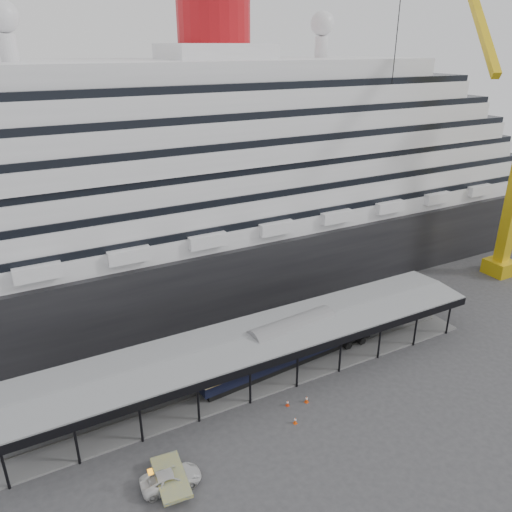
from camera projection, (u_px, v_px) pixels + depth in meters
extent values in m
plane|color=#373739|center=(278.00, 399.00, 52.95)|extent=(200.00, 200.00, 0.00)
cube|color=black|center=(173.00, 254.00, 76.93)|extent=(130.00, 30.00, 10.00)
cylinder|color=#AF0E14|center=(214.00, 23.00, 67.77)|extent=(10.00, 10.00, 9.00)
sphere|color=silver|center=(3.00, 16.00, 56.29)|extent=(3.60, 3.60, 3.60)
sphere|color=silver|center=(322.00, 23.00, 75.52)|extent=(3.60, 3.60, 3.60)
cube|color=slate|center=(256.00, 373.00, 56.96)|extent=(56.00, 8.00, 0.24)
cube|color=slate|center=(259.00, 375.00, 56.31)|extent=(54.00, 0.08, 0.10)
cube|color=slate|center=(253.00, 369.00, 57.48)|extent=(54.00, 0.08, 0.10)
cube|color=black|center=(277.00, 362.00, 51.62)|extent=(56.00, 0.18, 0.90)
cube|color=black|center=(238.00, 323.00, 58.91)|extent=(56.00, 0.18, 0.90)
cube|color=slate|center=(256.00, 335.00, 54.98)|extent=(56.00, 9.00, 0.24)
cube|color=gold|center=(499.00, 267.00, 81.57)|extent=(4.00, 4.00, 2.40)
cube|color=gold|center=(476.00, 9.00, 67.00)|extent=(11.42, 18.78, 16.80)
cylinder|color=black|center=(388.00, 127.00, 73.36)|extent=(0.12, 0.12, 47.21)
imported|color=silver|center=(171.00, 479.00, 42.36)|extent=(5.35, 2.84, 1.43)
cube|color=black|center=(291.00, 358.00, 58.82)|extent=(23.43, 4.60, 0.78)
cube|color=black|center=(291.00, 351.00, 58.43)|extent=(24.58, 5.13, 1.22)
cube|color=beige|center=(292.00, 341.00, 57.91)|extent=(24.58, 5.17, 1.44)
cube|color=black|center=(292.00, 334.00, 57.54)|extent=(24.58, 5.13, 0.44)
cube|color=#DA480C|center=(295.00, 423.00, 49.58)|extent=(0.39, 0.39, 0.03)
cone|color=#DA480C|center=(295.00, 420.00, 49.44)|extent=(0.33, 0.33, 0.72)
cylinder|color=white|center=(295.00, 420.00, 49.41)|extent=(0.23, 0.23, 0.14)
cube|color=#D3410B|center=(306.00, 402.00, 52.51)|extent=(0.50, 0.50, 0.03)
cone|color=#D3410B|center=(307.00, 399.00, 52.36)|extent=(0.42, 0.42, 0.77)
cylinder|color=white|center=(307.00, 398.00, 52.33)|extent=(0.25, 0.25, 0.15)
cube|color=red|center=(287.00, 406.00, 52.01)|extent=(0.39, 0.39, 0.03)
cone|color=red|center=(288.00, 403.00, 51.88)|extent=(0.32, 0.32, 0.68)
cylinder|color=white|center=(288.00, 402.00, 51.85)|extent=(0.22, 0.22, 0.13)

